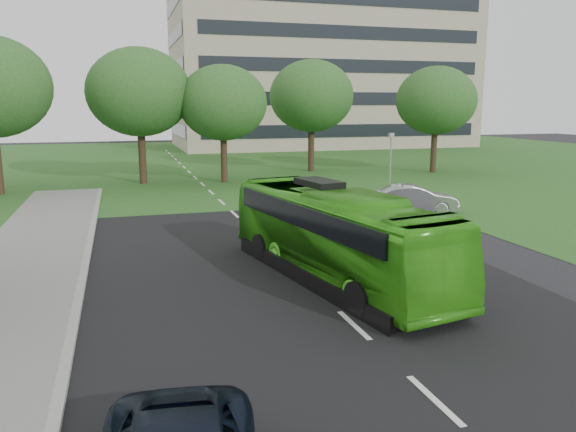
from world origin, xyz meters
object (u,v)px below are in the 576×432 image
object	(u,v)px
tree_park_b	(139,92)
tree_park_d	(312,96)
office_building	(320,56)
sedan	(414,199)
camera_pole	(391,153)
tree_park_c	(223,103)
bus	(335,235)
tree_park_e	(436,101)

from	to	relation	value
tree_park_b	tree_park_d	world-z (taller)	tree_park_b
tree_park_d	office_building	bearing A→B (deg)	69.07
sedan	tree_park_d	bearing A→B (deg)	14.73
camera_pole	tree_park_c	bearing A→B (deg)	146.25
bus	sedan	size ratio (longest dim) A/B	2.35
tree_park_e	sedan	world-z (taller)	tree_park_e
tree_park_d	camera_pole	size ratio (longest dim) A/B	2.48
tree_park_c	tree_park_e	world-z (taller)	tree_park_e
tree_park_b	tree_park_e	world-z (taller)	tree_park_b
tree_park_c	camera_pole	distance (m)	12.81
tree_park_d	tree_park_b	bearing A→B (deg)	-165.04
tree_park_c	tree_park_d	bearing A→B (deg)	29.83
tree_park_e	tree_park_c	bearing A→B (deg)	-176.99
tree_park_d	bus	size ratio (longest dim) A/B	0.89
tree_park_d	bus	distance (m)	31.52
bus	sedan	distance (m)	12.82
office_building	tree_park_e	size ratio (longest dim) A/B	4.48
office_building	tree_park_d	bearing A→B (deg)	-110.93
tree_park_d	sedan	distance (m)	20.81
office_building	sedan	bearing A→B (deg)	-104.06
tree_park_c	tree_park_e	xyz separation A→B (m)	(18.35, 0.97, 0.21)
tree_park_d	sedan	size ratio (longest dim) A/B	2.08
tree_park_e	bus	bearing A→B (deg)	-126.64
tree_park_e	camera_pole	xyz separation A→B (m)	(-8.00, -7.71, -3.60)
camera_pole	sedan	bearing A→B (deg)	-109.05
tree_park_d	tree_park_e	bearing A→B (deg)	-22.13
office_building	tree_park_b	size ratio (longest dim) A/B	4.08
sedan	camera_pole	distance (m)	8.93
tree_park_c	bus	xyz separation A→B (m)	(-0.78, -24.74, -4.37)
bus	camera_pole	xyz separation A→B (m)	(11.13, 18.00, 0.98)
office_building	sedan	size ratio (longest dim) A/B	8.74
tree_park_d	sedan	xyz separation A→B (m)	(-1.01, -19.98, -5.72)
tree_park_b	sedan	bearing A→B (deg)	-50.11
tree_park_b	bus	bearing A→B (deg)	-78.80
tree_park_c	sedan	size ratio (longest dim) A/B	1.89
tree_park_e	camera_pole	size ratio (longest dim) A/B	2.32
tree_park_c	camera_pole	xyz separation A→B (m)	(10.35, -6.74, -3.39)
office_building	sedan	distance (m)	53.14
tree_park_b	camera_pole	bearing A→B (deg)	-25.68
tree_park_e	bus	distance (m)	32.37
bus	sedan	bearing A→B (deg)	38.62
tree_park_e	sedan	size ratio (longest dim) A/B	1.95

